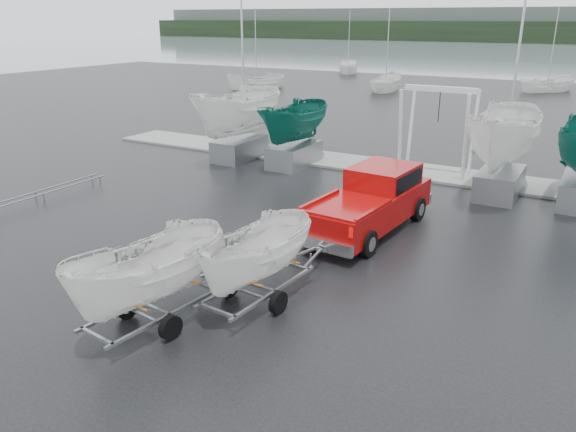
{
  "coord_description": "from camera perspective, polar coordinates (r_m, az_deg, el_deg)",
  "views": [
    {
      "loc": [
        10.52,
        -12.9,
        7.07
      ],
      "look_at": [
        2.35,
        1.47,
        1.2
      ],
      "focal_mm": 35.0,
      "sensor_mm": 36.0,
      "label": 1
    }
  ],
  "objects": [
    {
      "name": "ground_plane",
      "position": [
        18.09,
        -8.82,
        -3.72
      ],
      "size": [
        120.0,
        120.0,
        0.0
      ],
      "primitive_type": "plane",
      "color": "black",
      "rests_on": "ground"
    },
    {
      "name": "moored_boat_4",
      "position": [
        77.94,
        6.1,
        14.23
      ],
      "size": [
        3.31,
        3.34,
        11.32
      ],
      "rotation": [
        0.0,
        0.0,
        3.55
      ],
      "color": "silver",
      "rests_on": "ground"
    },
    {
      "name": "lake",
      "position": [
        113.61,
        25.06,
        14.21
      ],
      "size": [
        300.0,
        300.0,
        0.0
      ],
      "primitive_type": "plane",
      "color": "gray",
      "rests_on": "ground"
    },
    {
      "name": "mast_rack_0",
      "position": [
        24.89,
        -23.96,
        2.16
      ],
      "size": [
        0.56,
        6.5,
        0.06
      ],
      "rotation": [
        0.0,
        0.0,
        1.57
      ],
      "color": "gray",
      "rests_on": "ground"
    },
    {
      "name": "boat_hoist",
      "position": [
        27.13,
        15.01,
        9.55
      ],
      "size": [
        3.3,
        2.18,
        4.12
      ],
      "color": "silver",
      "rests_on": "ground"
    },
    {
      "name": "trailer_hitched",
      "position": [
        13.93,
        -3.27,
        0.84
      ],
      "size": [
        1.82,
        3.69,
        4.8
      ],
      "rotation": [
        0.0,
        0.0,
        -0.08
      ],
      "color": "gray",
      "rests_on": "ground"
    },
    {
      "name": "pickup_truck",
      "position": [
        19.84,
        8.64,
        1.79
      ],
      "size": [
        2.74,
        6.47,
        2.1
      ],
      "rotation": [
        0.0,
        0.0,
        -0.08
      ],
      "color": "#910807",
      "rests_on": "ground"
    },
    {
      "name": "keelboat_2",
      "position": [
        24.32,
        21.71,
        11.36
      ],
      "size": [
        2.62,
        3.2,
        10.8
      ],
      "color": "gray",
      "rests_on": "ground"
    },
    {
      "name": "dock",
      "position": [
        28.83,
        7.32,
        5.28
      ],
      "size": [
        30.0,
        3.0,
        0.12
      ],
      "primitive_type": "cube",
      "color": "gray",
      "rests_on": "ground"
    },
    {
      "name": "keelboat_1",
      "position": [
        27.8,
        0.68,
        11.72
      ],
      "size": [
        2.1,
        3.2,
        6.69
      ],
      "color": "gray",
      "rests_on": "ground"
    },
    {
      "name": "keelboat_0",
      "position": [
        29.2,
        -5.14,
        13.74
      ],
      "size": [
        2.61,
        3.2,
        10.79
      ],
      "color": "gray",
      "rests_on": "ground"
    },
    {
      "name": "moored_boat_1",
      "position": [
        59.31,
        9.84,
        12.42
      ],
      "size": [
        2.79,
        2.85,
        11.37
      ],
      "rotation": [
        0.0,
        0.0,
        3.25
      ],
      "color": "silver",
      "rests_on": "ground"
    },
    {
      "name": "moored_boat_0",
      "position": [
        60.26,
        -3.22,
        12.78
      ],
      "size": [
        3.52,
        3.54,
        11.36
      ],
      "rotation": [
        0.0,
        0.0,
        5.73
      ],
      "color": "silver",
      "rests_on": "ground"
    },
    {
      "name": "trailer_parked",
      "position": [
        13.15,
        -14.27,
        -0.2
      ],
      "size": [
        1.94,
        3.72,
        5.1
      ],
      "rotation": [
        0.0,
        0.0,
        -0.13
      ],
      "color": "gray",
      "rests_on": "ground"
    },
    {
      "name": "moored_boat_2",
      "position": [
        63.39,
        24.77,
        11.4
      ],
      "size": [
        3.47,
        3.47,
        11.22
      ],
      "rotation": [
        0.0,
        0.0,
        2.35
      ],
      "color": "silver",
      "rests_on": "ground"
    }
  ]
}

